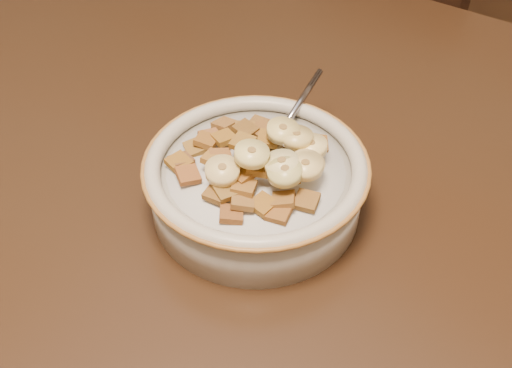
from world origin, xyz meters
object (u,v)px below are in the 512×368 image
Objects in this scene: chair at (333,67)px; spoon at (272,146)px; cereal_bowl at (256,188)px; table at (147,110)px.

chair is 0.74m from spoon.
spoon is at bearing 97.37° from cereal_bowl.
spoon reaches higher than table.
spoon is (0.22, -0.04, 0.07)m from table.
chair reaches higher than spoon.
table is 28.52× the size of spoon.
table is 6.84× the size of cereal_bowl.
table is 0.63m from chair.
cereal_bowl is at bearing 90.00° from spoon.
cereal_bowl is 0.04m from spoon.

